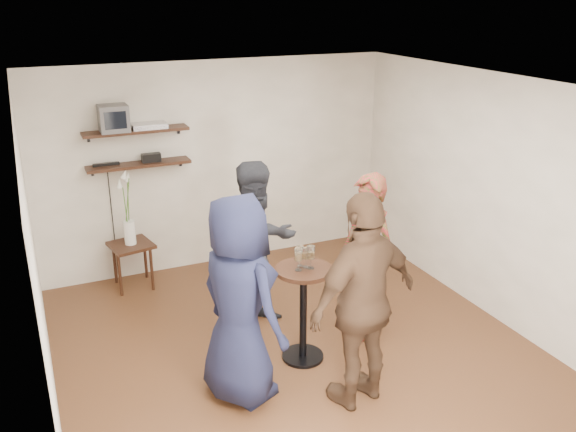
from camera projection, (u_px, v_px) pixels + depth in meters
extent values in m
cube|color=#472617|center=(301.00, 357.00, 5.99)|extent=(4.50, 5.00, 0.04)
cube|color=white|center=(304.00, 85.00, 5.07)|extent=(4.50, 5.00, 0.04)
cube|color=silver|center=(217.00, 165.00, 7.69)|extent=(4.50, 0.04, 2.60)
cube|color=silver|center=(497.00, 387.00, 3.37)|extent=(4.50, 0.04, 2.60)
cube|color=silver|center=(35.00, 277.00, 4.66)|extent=(0.04, 5.00, 2.60)
cube|color=silver|center=(498.00, 200.00, 6.39)|extent=(0.04, 5.00, 2.60)
cube|color=black|center=(136.00, 131.00, 6.99)|extent=(1.20, 0.25, 0.04)
cube|color=black|center=(139.00, 165.00, 7.13)|extent=(1.20, 0.25, 0.04)
cube|color=#59595B|center=(113.00, 118.00, 6.84)|extent=(0.32, 0.30, 0.30)
cube|color=silver|center=(149.00, 126.00, 7.03)|extent=(0.40, 0.24, 0.06)
cube|color=black|center=(151.00, 158.00, 7.16)|extent=(0.22, 0.10, 0.10)
cube|color=black|center=(106.00, 164.00, 7.02)|extent=(0.30, 0.05, 0.03)
cube|color=black|center=(131.00, 245.00, 7.20)|extent=(0.54, 0.54, 0.04)
cylinder|color=black|center=(120.00, 275.00, 7.06)|extent=(0.04, 0.04, 0.52)
cylinder|color=black|center=(152.00, 270.00, 7.21)|extent=(0.04, 0.04, 0.52)
cylinder|color=black|center=(115.00, 263.00, 7.38)|extent=(0.04, 0.04, 0.52)
cylinder|color=black|center=(145.00, 258.00, 7.52)|extent=(0.04, 0.04, 0.52)
cylinder|color=white|center=(130.00, 232.00, 7.14)|extent=(0.13, 0.13, 0.29)
cylinder|color=#3E7020|center=(126.00, 209.00, 7.03)|extent=(0.01, 0.07, 0.52)
cone|color=white|center=(120.00, 183.00, 6.90)|extent=(0.07, 0.08, 0.11)
cylinder|color=#3E7020|center=(128.00, 206.00, 7.04)|extent=(0.03, 0.05, 0.58)
cone|color=white|center=(128.00, 177.00, 6.95)|extent=(0.10, 0.12, 0.12)
cylinder|color=#3E7020|center=(127.00, 205.00, 7.01)|extent=(0.09, 0.08, 0.64)
cone|color=white|center=(125.00, 174.00, 6.85)|extent=(0.12, 0.12, 0.12)
cylinder|color=black|center=(304.00, 270.00, 5.62)|extent=(0.53, 0.53, 0.04)
cylinder|color=black|center=(303.00, 314.00, 5.78)|extent=(0.07, 0.07, 0.89)
cylinder|color=black|center=(303.00, 356.00, 5.94)|extent=(0.40, 0.40, 0.03)
cylinder|color=silver|center=(298.00, 270.00, 5.57)|extent=(0.06, 0.06, 0.00)
cylinder|color=silver|center=(298.00, 265.00, 5.55)|extent=(0.01, 0.01, 0.10)
cylinder|color=silver|center=(298.00, 254.00, 5.52)|extent=(0.07, 0.07, 0.12)
cylinder|color=#DDA85B|center=(298.00, 257.00, 5.53)|extent=(0.07, 0.07, 0.06)
cylinder|color=silver|center=(311.00, 268.00, 5.61)|extent=(0.06, 0.06, 0.00)
cylinder|color=silver|center=(311.00, 263.00, 5.59)|extent=(0.01, 0.01, 0.10)
cylinder|color=silver|center=(311.00, 252.00, 5.56)|extent=(0.07, 0.07, 0.12)
cylinder|color=#DDA85B|center=(311.00, 255.00, 5.57)|extent=(0.07, 0.07, 0.06)
cylinder|color=silver|center=(300.00, 266.00, 5.65)|extent=(0.06, 0.06, 0.00)
cylinder|color=silver|center=(300.00, 261.00, 5.64)|extent=(0.01, 0.01, 0.09)
cylinder|color=silver|center=(300.00, 252.00, 5.60)|extent=(0.07, 0.07, 0.11)
cylinder|color=#DDA85B|center=(300.00, 254.00, 5.61)|extent=(0.06, 0.06, 0.06)
cylinder|color=silver|center=(306.00, 267.00, 5.63)|extent=(0.06, 0.06, 0.00)
cylinder|color=silver|center=(306.00, 263.00, 5.61)|extent=(0.01, 0.01, 0.09)
cylinder|color=silver|center=(306.00, 253.00, 5.58)|extent=(0.06, 0.06, 0.10)
cylinder|color=#DDA85B|center=(306.00, 255.00, 5.59)|extent=(0.06, 0.06, 0.06)
imported|color=red|center=(366.00, 257.00, 6.09)|extent=(0.54, 0.70, 1.72)
imported|color=black|center=(258.00, 246.00, 6.25)|extent=(0.98, 0.83, 1.80)
imported|color=#161932|center=(239.00, 301.00, 5.09)|extent=(0.89, 1.06, 1.86)
imported|color=#412B1C|center=(364.00, 302.00, 5.03)|extent=(1.19, 0.71, 1.90)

